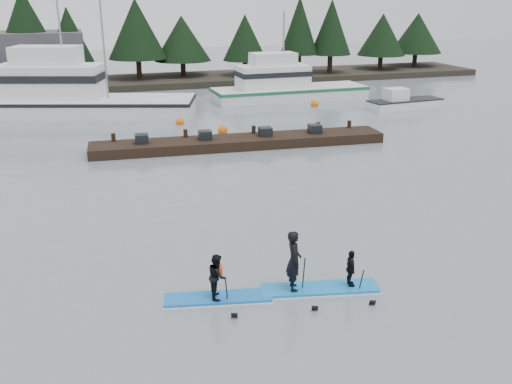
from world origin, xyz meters
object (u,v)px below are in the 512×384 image
object	(u,v)px
fishing_boat_medium	(286,93)
paddleboard_solo	(218,284)
fishing_boat_large	(72,105)
floating_dock	(240,142)
paddleboard_duo	(313,271)

from	to	relation	value
fishing_boat_medium	paddleboard_solo	world-z (taller)	fishing_boat_medium
fishing_boat_large	fishing_boat_medium	world-z (taller)	fishing_boat_large
floating_dock	paddleboard_duo	distance (m)	16.94
floating_dock	paddleboard_solo	bearing A→B (deg)	-104.45
floating_dock	fishing_boat_large	bearing A→B (deg)	129.46
fishing_boat_large	floating_dock	bearing A→B (deg)	-36.84
fishing_boat_large	fishing_boat_medium	xyz separation A→B (m)	(16.90, 1.19, -0.16)
paddleboard_duo	fishing_boat_medium	bearing A→B (deg)	82.49
fishing_boat_medium	floating_dock	xyz separation A→B (m)	(-7.94, -13.71, -0.26)
fishing_boat_medium	fishing_boat_large	bearing A→B (deg)	-176.61
floating_dock	fishing_boat_medium	bearing A→B (deg)	63.81
floating_dock	paddleboard_solo	distance (m)	17.26
fishing_boat_large	paddleboard_solo	world-z (taller)	fishing_boat_large
fishing_boat_large	paddleboard_solo	distance (m)	29.13
paddleboard_solo	paddleboard_duo	size ratio (longest dim) A/B	0.89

